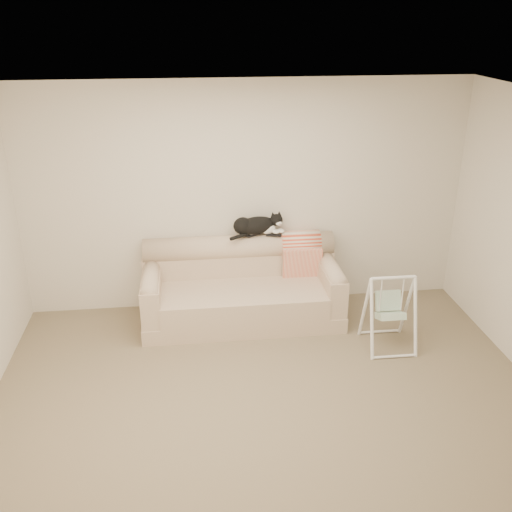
{
  "coord_description": "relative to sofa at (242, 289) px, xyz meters",
  "views": [
    {
      "loc": [
        -0.63,
        -4.1,
        3.24
      ],
      "look_at": [
        0.03,
        1.27,
        0.9
      ],
      "focal_mm": 40.0,
      "sensor_mm": 36.0,
      "label": 1
    }
  ],
  "objects": [
    {
      "name": "ground_plane",
      "position": [
        0.09,
        -1.62,
        -0.35
      ],
      "size": [
        5.0,
        5.0,
        0.0
      ],
      "primitive_type": "plane",
      "color": "#6C604C",
      "rests_on": "ground"
    },
    {
      "name": "room_shell",
      "position": [
        0.09,
        -1.62,
        1.18
      ],
      "size": [
        5.04,
        4.04,
        2.6
      ],
      "color": "silver",
      "rests_on": "ground"
    },
    {
      "name": "sofa",
      "position": [
        0.0,
        0.0,
        0.0
      ],
      "size": [
        2.2,
        0.93,
        0.9
      ],
      "color": "tan",
      "rests_on": "ground"
    },
    {
      "name": "remote_a",
      "position": [
        0.16,
        0.24,
        0.56
      ],
      "size": [
        0.18,
        0.15,
        0.03
      ],
      "color": "black",
      "rests_on": "sofa"
    },
    {
      "name": "remote_b",
      "position": [
        0.39,
        0.2,
        0.56
      ],
      "size": [
        0.18,
        0.09,
        0.02
      ],
      "color": "black",
      "rests_on": "sofa"
    },
    {
      "name": "tuxedo_cat",
      "position": [
        0.2,
        0.24,
        0.67
      ],
      "size": [
        0.65,
        0.37,
        0.26
      ],
      "color": "black",
      "rests_on": "sofa"
    },
    {
      "name": "throw_blanket",
      "position": [
        0.7,
        0.23,
        0.37
      ],
      "size": [
        0.45,
        0.38,
        0.58
      ],
      "color": "red",
      "rests_on": "sofa"
    },
    {
      "name": "baby_swing",
      "position": [
        1.45,
        -0.79,
        0.05
      ],
      "size": [
        0.49,
        0.53,
        0.81
      ],
      "color": "white",
      "rests_on": "ground"
    }
  ]
}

